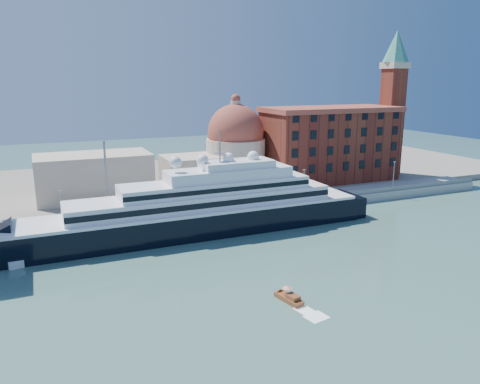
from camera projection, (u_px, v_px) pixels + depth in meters
name	position (u px, v px, depth m)	size (l,w,h in m)	color
ground	(249.00, 268.00, 85.33)	(400.00, 400.00, 0.00)	#3D695F
quay	(192.00, 214.00, 115.34)	(180.00, 10.00, 2.50)	gray
land	(153.00, 182.00, 151.94)	(260.00, 72.00, 2.00)	slate
quay_fence	(198.00, 211.00, 110.90)	(180.00, 0.10, 1.20)	slate
superyacht	(184.00, 215.00, 102.73)	(89.43, 12.40, 26.73)	black
service_barge	(43.00, 255.00, 89.49)	(12.96, 7.10, 2.77)	white
water_taxi	(289.00, 298.00, 72.49)	(2.75, 5.51, 2.50)	brown
warehouse	(330.00, 143.00, 148.62)	(43.00, 19.00, 23.25)	maroon
campanile	(393.00, 94.00, 154.43)	(8.40, 8.40, 47.00)	maroon
church	(187.00, 159.00, 136.69)	(66.00, 18.00, 25.50)	beige
lamp_posts	(140.00, 186.00, 106.86)	(120.80, 2.40, 18.00)	slate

